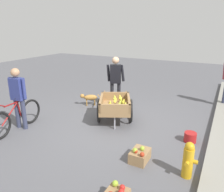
{
  "coord_description": "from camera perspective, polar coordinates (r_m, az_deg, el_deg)",
  "views": [
    {
      "loc": [
        4.83,
        2.63,
        2.51
      ],
      "look_at": [
        -0.05,
        0.04,
        0.75
      ],
      "focal_mm": 35.11,
      "sensor_mm": 36.0,
      "label": 1
    }
  ],
  "objects": [
    {
      "name": "ground_plane",
      "position": [
        6.05,
        -0.51,
        -6.86
      ],
      "size": [
        24.0,
        24.0,
        0.0
      ],
      "primitive_type": "plane",
      "color": "#56565B"
    },
    {
      "name": "fruit_cart",
      "position": [
        5.94,
        0.84,
        -2.75
      ],
      "size": [
        1.81,
        1.41,
        0.73
      ],
      "color": "#937047",
      "rests_on": "ground"
    },
    {
      "name": "vendor_person",
      "position": [
        6.88,
        0.92,
        4.8
      ],
      "size": [
        0.33,
        0.53,
        1.63
      ],
      "color": "black",
      "rests_on": "ground"
    },
    {
      "name": "bicycle",
      "position": [
        5.96,
        -23.67,
        -5.12
      ],
      "size": [
        1.66,
        0.46,
        0.85
      ],
      "color": "black",
      "rests_on": "ground"
    },
    {
      "name": "cyclist_person",
      "position": [
        5.87,
        -23.3,
        0.6
      ],
      "size": [
        0.23,
        0.54,
        1.56
      ],
      "color": "#333851",
      "rests_on": "ground"
    },
    {
      "name": "dog",
      "position": [
        7.27,
        -5.91,
        -0.37
      ],
      "size": [
        0.43,
        0.57,
        0.4
      ],
      "color": "#AD7A38",
      "rests_on": "ground"
    },
    {
      "name": "fire_hydrant",
      "position": [
        4.11,
        19.23,
        -15.46
      ],
      "size": [
        0.25,
        0.25,
        0.67
      ],
      "color": "gold",
      "rests_on": "ground"
    },
    {
      "name": "plastic_bucket",
      "position": [
        5.36,
        19.69,
        -10.07
      ],
      "size": [
        0.27,
        0.27,
        0.22
      ],
      "primitive_type": "cylinder",
      "color": "#B21E1E",
      "rests_on": "ground"
    },
    {
      "name": "mixed_fruit_crate",
      "position": [
        4.44,
        7.24,
        -15.08
      ],
      "size": [
        0.44,
        0.32,
        0.31
      ],
      "color": "#99754C",
      "rests_on": "ground"
    }
  ]
}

